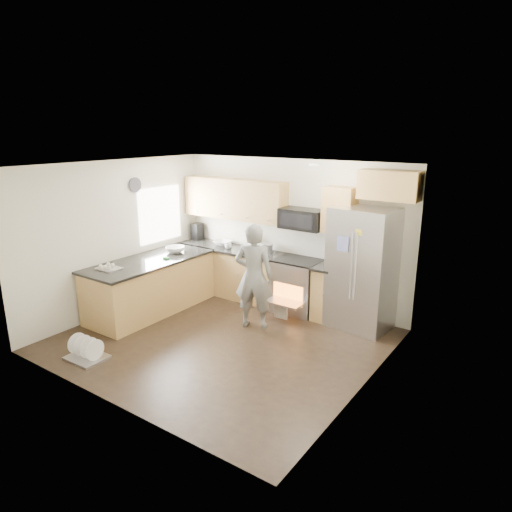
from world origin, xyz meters
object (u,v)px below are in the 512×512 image
Objects in this scene: stove_range at (298,274)px; refrigerator at (362,269)px; person at (254,276)px; dish_rack at (87,353)px.

refrigerator reaches higher than stove_range.
refrigerator is 1.71m from person.
refrigerator reaches higher than person.
refrigerator is 3.55× the size of dish_rack.
dish_rack is (-2.68, -3.20, -0.88)m from refrigerator.
refrigerator is 4.27m from dish_rack.
dish_rack is (-1.53, -3.20, -0.59)m from stove_range.
stove_range is 1.02m from person.
stove_range is at bearing 64.38° from dish_rack.
stove_range is 1.19m from refrigerator.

